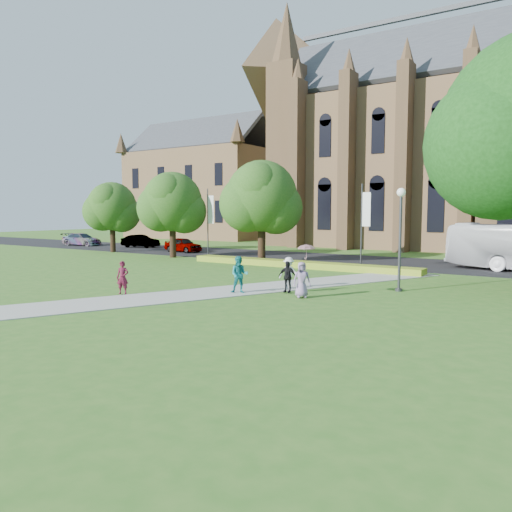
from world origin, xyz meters
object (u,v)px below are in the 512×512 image
Objects in this scene: pedestrian_0 at (123,278)px; car_1 at (140,241)px; streetlamp at (400,227)px; car_2 at (82,239)px; car_0 at (183,245)px.

car_1 is at bearing 107.53° from pedestrian_0.
streetlamp is 3.23× the size of pedestrian_0.
car_1 is 0.87× the size of car_2.
car_1 is at bearing 157.09° from streetlamp.
car_0 reaches higher than car_2.
car_1 is at bearing 83.18° from car_0.
car_1 is (-33.62, 14.21, -2.57)m from streetlamp.
pedestrian_0 is (14.65, -20.76, 0.11)m from car_0.
car_2 is at bearing 163.10° from streetlamp.
car_1 is 32.16m from pedestrian_0.
streetlamp is at bearing -108.55° from car_0.
streetlamp reaches higher than car_2.
car_2 is at bearing 118.10° from pedestrian_0.
pedestrian_0 reaches higher than car_2.
pedestrian_0 is at bearing -134.23° from car_2.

